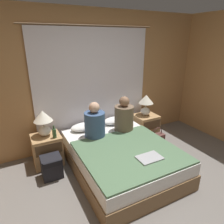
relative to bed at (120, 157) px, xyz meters
name	(u,v)px	position (x,y,z in m)	size (l,w,h in m)	color
ground_plane	(163,215)	(0.00, -1.06, -0.22)	(16.00, 16.00, 0.00)	#66605B
wall_back	(93,81)	(0.00, 1.07, 1.03)	(4.82, 0.06, 2.50)	#A37547
curtain_panel	(94,89)	(0.00, 1.01, 0.89)	(2.40, 0.03, 2.22)	silver
bed	(120,157)	(0.00, 0.00, 0.00)	(1.45, 1.91, 0.44)	brown
nightstand_left	(47,150)	(-1.01, 0.69, 0.04)	(0.46, 0.43, 0.51)	#A87F51
nightstand_right	(145,126)	(1.01, 0.69, 0.04)	(0.46, 0.43, 0.51)	#A87F51
lamp_left	(43,120)	(-1.01, 0.73, 0.56)	(0.30, 0.30, 0.43)	silver
lamp_right	(146,102)	(1.01, 0.73, 0.56)	(0.30, 0.30, 0.43)	silver
pillow_left	(84,127)	(-0.32, 0.77, 0.28)	(0.49, 0.29, 0.12)	white
pillow_right	(115,120)	(0.32, 0.77, 0.28)	(0.49, 0.29, 0.12)	white
blanket_on_bed	(130,152)	(0.00, -0.27, 0.24)	(1.39, 1.32, 0.03)	#4C6B4C
person_left_in_bed	(95,123)	(-0.25, 0.43, 0.47)	(0.34, 0.34, 0.61)	#38517A
person_right_in_bed	(124,117)	(0.31, 0.43, 0.48)	(0.34, 0.34, 0.63)	brown
beer_bottle_on_left_stand	(54,133)	(-0.89, 0.57, 0.37)	(0.06, 0.06, 0.21)	#2D4C28
laptop_on_bed	(149,158)	(0.14, -0.56, 0.26)	(0.34, 0.23, 0.02)	#9EA0A5
backpack_on_floor	(52,166)	(-1.03, 0.30, -0.02)	(0.29, 0.28, 0.35)	black
handbag_on_floor	(157,139)	(1.03, 0.33, -0.09)	(0.31, 0.15, 0.38)	brown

